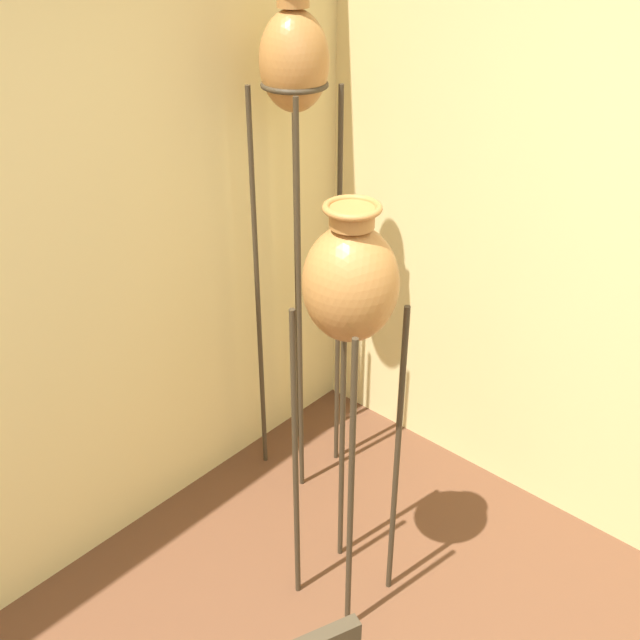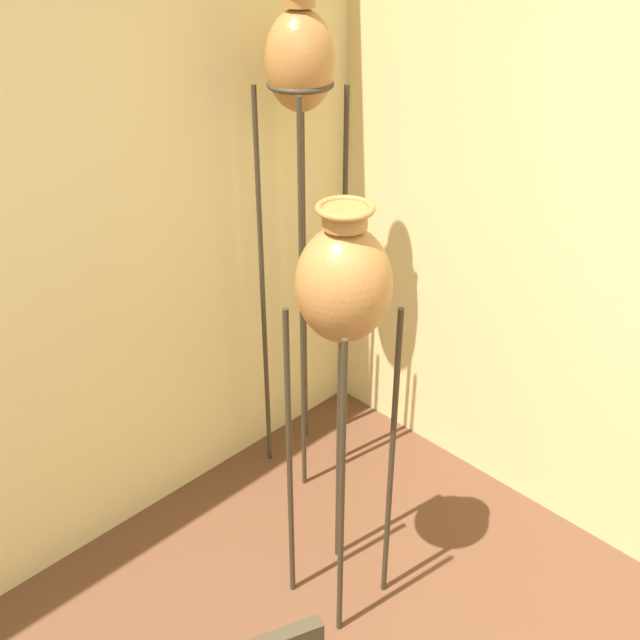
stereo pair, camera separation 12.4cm
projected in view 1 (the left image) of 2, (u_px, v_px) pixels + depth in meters
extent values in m
cylinder|color=#382D1E|center=(299.00, 318.00, 2.90)|extent=(0.02, 0.02, 1.70)
cylinder|color=#382D1E|center=(338.00, 297.00, 3.05)|extent=(0.02, 0.02, 1.70)
cylinder|color=#382D1E|center=(258.00, 299.00, 3.03)|extent=(0.02, 0.02, 1.70)
cylinder|color=#382D1E|center=(297.00, 279.00, 3.18)|extent=(0.02, 0.02, 1.70)
torus|color=#382D1E|center=(295.00, 85.00, 2.61)|extent=(0.24, 0.24, 0.02)
ellipsoid|color=#A87038|center=(294.00, 61.00, 2.57)|extent=(0.24, 0.24, 0.35)
cylinder|color=#382D1E|center=(351.00, 501.00, 2.38)|extent=(0.02, 0.02, 1.22)
cylinder|color=#382D1E|center=(397.00, 463.00, 2.54)|extent=(0.02, 0.02, 1.22)
cylinder|color=#382D1E|center=(296.00, 467.00, 2.52)|extent=(0.02, 0.02, 1.22)
cylinder|color=#382D1E|center=(342.00, 432.00, 2.68)|extent=(0.02, 0.02, 1.22)
torus|color=#382D1E|center=(350.00, 308.00, 2.22)|extent=(0.25, 0.25, 0.02)
ellipsoid|color=#A87038|center=(351.00, 284.00, 2.18)|extent=(0.29, 0.29, 0.36)
cylinder|color=#A87038|center=(352.00, 217.00, 2.07)|extent=(0.13, 0.13, 0.06)
torus|color=#A87038|center=(352.00, 208.00, 2.06)|extent=(0.17, 0.17, 0.02)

